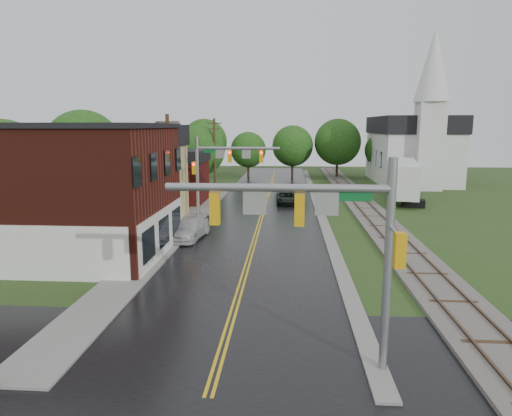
# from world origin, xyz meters

# --- Properties ---
(ground) EXTENTS (160.00, 160.00, 0.00)m
(ground) POSITION_xyz_m (0.00, 0.00, 0.00)
(ground) COLOR #2B441A
(ground) RESTS_ON ground
(main_road) EXTENTS (10.00, 90.00, 0.02)m
(main_road) POSITION_xyz_m (0.00, 30.00, 0.00)
(main_road) COLOR black
(main_road) RESTS_ON ground
(cross_road) EXTENTS (60.00, 9.00, 0.02)m
(cross_road) POSITION_xyz_m (0.00, 2.00, 0.00)
(cross_road) COLOR black
(cross_road) RESTS_ON ground
(curb_right) EXTENTS (0.80, 70.00, 0.12)m
(curb_right) POSITION_xyz_m (5.40, 35.00, 0.00)
(curb_right) COLOR gray
(curb_right) RESTS_ON ground
(sidewalk_left) EXTENTS (2.40, 50.00, 0.12)m
(sidewalk_left) POSITION_xyz_m (-6.20, 25.00, 0.00)
(sidewalk_left) COLOR gray
(sidewalk_left) RESTS_ON ground
(brick_building) EXTENTS (14.30, 10.30, 8.30)m
(brick_building) POSITION_xyz_m (-12.48, 15.00, 4.15)
(brick_building) COLOR #4B1810
(brick_building) RESTS_ON ground
(yellow_house) EXTENTS (8.00, 7.00, 6.40)m
(yellow_house) POSITION_xyz_m (-11.00, 26.00, 3.20)
(yellow_house) COLOR tan
(yellow_house) RESTS_ON ground
(darkred_building) EXTENTS (7.00, 6.00, 4.40)m
(darkred_building) POSITION_xyz_m (-10.00, 35.00, 2.20)
(darkred_building) COLOR #3F0F0C
(darkred_building) RESTS_ON ground
(church) EXTENTS (10.40, 18.40, 20.00)m
(church) POSITION_xyz_m (20.00, 53.74, 5.83)
(church) COLOR silver
(church) RESTS_ON ground
(railroad) EXTENTS (3.20, 80.00, 0.30)m
(railroad) POSITION_xyz_m (10.00, 35.00, 0.11)
(railroad) COLOR #59544C
(railroad) RESTS_ON ground
(traffic_signal_near) EXTENTS (7.34, 0.30, 7.20)m
(traffic_signal_near) POSITION_xyz_m (3.47, 2.00, 4.97)
(traffic_signal_near) COLOR gray
(traffic_signal_near) RESTS_ON ground
(traffic_signal_far) EXTENTS (7.34, 0.43, 7.20)m
(traffic_signal_far) POSITION_xyz_m (-3.47, 27.00, 4.97)
(traffic_signal_far) COLOR gray
(traffic_signal_far) RESTS_ON ground
(utility_pole_b) EXTENTS (1.80, 0.28, 9.00)m
(utility_pole_b) POSITION_xyz_m (-6.80, 22.00, 4.72)
(utility_pole_b) COLOR #382616
(utility_pole_b) RESTS_ON ground
(utility_pole_c) EXTENTS (1.80, 0.28, 9.00)m
(utility_pole_c) POSITION_xyz_m (-6.80, 44.00, 4.72)
(utility_pole_c) COLOR #382616
(utility_pole_c) RESTS_ON ground
(tree_left_a) EXTENTS (6.80, 6.80, 8.67)m
(tree_left_a) POSITION_xyz_m (-19.85, 21.90, 5.11)
(tree_left_a) COLOR black
(tree_left_a) RESTS_ON ground
(tree_left_b) EXTENTS (7.60, 7.60, 9.69)m
(tree_left_b) POSITION_xyz_m (-17.85, 31.90, 5.72)
(tree_left_b) COLOR black
(tree_left_b) RESTS_ON ground
(tree_left_c) EXTENTS (6.00, 6.00, 7.65)m
(tree_left_c) POSITION_xyz_m (-13.85, 39.90, 4.51)
(tree_left_c) COLOR black
(tree_left_c) RESTS_ON ground
(tree_left_e) EXTENTS (6.40, 6.40, 8.16)m
(tree_left_e) POSITION_xyz_m (-8.85, 45.90, 4.81)
(tree_left_e) COLOR black
(tree_left_e) RESTS_ON ground
(suv_dark) EXTENTS (2.28, 4.57, 1.24)m
(suv_dark) POSITION_xyz_m (2.22, 34.92, 0.62)
(suv_dark) COLOR black
(suv_dark) RESTS_ON ground
(pickup_white) EXTENTS (2.68, 5.25, 1.46)m
(pickup_white) POSITION_xyz_m (-4.80, 19.56, 0.73)
(pickup_white) COLOR silver
(pickup_white) RESTS_ON ground
(semi_trailer) EXTENTS (5.62, 13.94, 4.21)m
(semi_trailer) POSITION_xyz_m (15.00, 38.97, 2.47)
(semi_trailer) COLOR black
(semi_trailer) RESTS_ON ground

